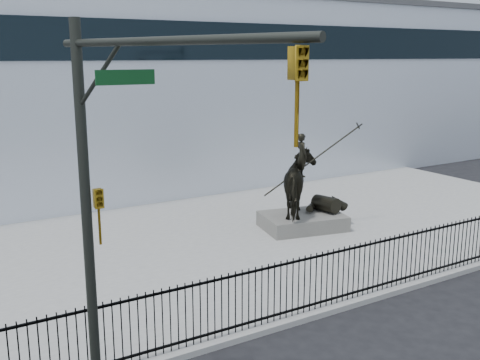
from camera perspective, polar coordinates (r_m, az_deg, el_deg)
ground at (r=14.56m, az=14.27°, el=-13.97°), size 120.00×120.00×0.00m
plaza at (r=19.63m, az=-0.46°, el=-6.25°), size 30.00×12.00×0.15m
building at (r=30.54m, az=-13.24°, el=8.67°), size 44.00×14.00×9.00m
picket_fence at (r=15.01m, az=11.03°, el=-9.21°), size 22.10×0.10×1.50m
statue_plinth at (r=20.86m, az=6.36°, el=-4.19°), size 3.25×2.56×0.54m
equestrian_statue at (r=20.52m, az=6.60°, el=-0.40°), size 3.65×2.66×3.15m
traffic_signal_left at (r=9.10m, az=-12.44°, el=-2.92°), size 1.52×4.84×7.00m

